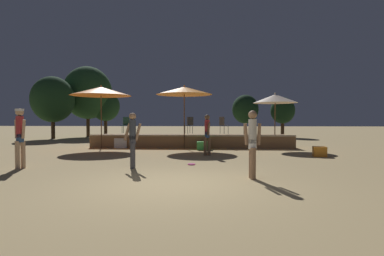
# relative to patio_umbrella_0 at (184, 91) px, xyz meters

# --- Properties ---
(ground_plane) EXTENTS (120.00, 120.00, 0.00)m
(ground_plane) POSITION_rel_patio_umbrella_0_xyz_m (0.44, -8.29, -2.87)
(ground_plane) COLOR tan
(wooden_deck) EXTENTS (10.31, 2.41, 0.69)m
(wooden_deck) POSITION_rel_patio_umbrella_0_xyz_m (0.31, 1.21, -2.56)
(wooden_deck) COLOR olive
(wooden_deck) RESTS_ON ground
(patio_umbrella_0) EXTENTS (2.78, 2.78, 3.15)m
(patio_umbrella_0) POSITION_rel_patio_umbrella_0_xyz_m (0.00, 0.00, 0.00)
(patio_umbrella_0) COLOR brown
(patio_umbrella_0) RESTS_ON ground
(patio_umbrella_1) EXTENTS (2.98, 2.98, 3.15)m
(patio_umbrella_1) POSITION_rel_patio_umbrella_0_xyz_m (-4.15, -0.19, -0.02)
(patio_umbrella_1) COLOR brown
(patio_umbrella_1) RESTS_ON ground
(patio_umbrella_2) EXTENTS (2.16, 2.16, 2.77)m
(patio_umbrella_2) POSITION_rel_patio_umbrella_0_xyz_m (4.48, 0.19, -0.40)
(patio_umbrella_2) COLOR brown
(patio_umbrella_2) RESTS_ON ground
(cube_seat_0) EXTENTS (0.64, 0.64, 0.38)m
(cube_seat_0) POSITION_rel_patio_umbrella_0_xyz_m (0.97, -0.52, -2.68)
(cube_seat_0) COLOR #4CC651
(cube_seat_0) RESTS_ON ground
(cube_seat_1) EXTENTS (0.54, 0.54, 0.38)m
(cube_seat_1) POSITION_rel_patio_umbrella_0_xyz_m (5.55, -2.92, -2.68)
(cube_seat_1) COLOR orange
(cube_seat_1) RESTS_ON ground
(cube_seat_2) EXTENTS (0.68, 0.68, 0.50)m
(cube_seat_2) POSITION_rel_patio_umbrella_0_xyz_m (-3.25, 0.23, -2.62)
(cube_seat_2) COLOR white
(cube_seat_2) RESTS_ON ground
(person_0) EXTENTS (0.28, 0.47, 1.64)m
(person_0) POSITION_rel_patio_umbrella_0_xyz_m (1.17, -2.87, -2.00)
(person_0) COLOR brown
(person_0) RESTS_ON ground
(person_1) EXTENTS (0.46, 0.29, 1.76)m
(person_1) POSITION_rel_patio_umbrella_0_xyz_m (-4.26, -6.41, -1.87)
(person_1) COLOR tan
(person_1) RESTS_ON ground
(person_2) EXTENTS (0.44, 0.29, 1.65)m
(person_2) POSITION_rel_patio_umbrella_0_xyz_m (2.32, -7.52, -1.99)
(person_2) COLOR #997051
(person_2) RESTS_ON ground
(person_3) EXTENTS (0.53, 0.29, 1.63)m
(person_3) POSITION_rel_patio_umbrella_0_xyz_m (-0.98, -6.14, -2.00)
(person_3) COLOR #3F3F47
(person_3) RESTS_ON ground
(bistro_chair_0) EXTENTS (0.40, 0.40, 0.90)m
(bistro_chair_0) POSITION_rel_patio_umbrella_0_xyz_m (-3.36, 1.41, -1.64)
(bistro_chair_0) COLOR #1E4C47
(bistro_chair_0) RESTS_ON wooden_deck
(bistro_chair_1) EXTENTS (0.48, 0.48, 0.90)m
(bistro_chair_1) POSITION_rel_patio_umbrella_0_xyz_m (1.95, 1.00, -1.64)
(bistro_chair_1) COLOR #47474C
(bistro_chair_1) RESTS_ON wooden_deck
(bistro_chair_2) EXTENTS (0.47, 0.47, 0.90)m
(bistro_chair_2) POSITION_rel_patio_umbrella_0_xyz_m (0.17, 1.31, -1.64)
(bistro_chair_2) COLOR #2D3338
(bistro_chair_2) RESTS_ON wooden_deck
(frisbee_disc) EXTENTS (0.25, 0.25, 0.03)m
(frisbee_disc) POSITION_rel_patio_umbrella_0_xyz_m (0.71, -5.37, -2.85)
(frisbee_disc) COLOR #E54C99
(frisbee_disc) RESTS_ON ground
(background_tree_0) EXTENTS (2.26, 2.26, 3.59)m
(background_tree_0) POSITION_rel_patio_umbrella_0_xyz_m (4.29, 11.32, -0.54)
(background_tree_0) COLOR #3D2B1C
(background_tree_0) RESTS_ON ground
(background_tree_1) EXTENTS (1.97, 1.97, 3.28)m
(background_tree_1) POSITION_rel_patio_umbrella_0_xyz_m (7.22, 10.26, -0.69)
(background_tree_1) COLOR #3D2B1C
(background_tree_1) RESTS_ON ground
(background_tree_2) EXTENTS (2.41, 2.41, 3.96)m
(background_tree_2) POSITION_rel_patio_umbrella_0_xyz_m (-7.76, 10.49, -0.25)
(background_tree_2) COLOR #3D2B1C
(background_tree_2) RESTS_ON ground
(background_tree_3) EXTENTS (4.04, 4.04, 5.94)m
(background_tree_3) POSITION_rel_patio_umbrella_0_xyz_m (-9.12, 10.02, 0.85)
(background_tree_3) COLOR #3D2B1C
(background_tree_3) RESTS_ON ground
(background_tree_4) EXTENTS (3.13, 3.13, 4.69)m
(background_tree_4) POSITION_rel_patio_umbrella_0_xyz_m (-10.56, 7.02, 0.09)
(background_tree_4) COLOR #3D2B1C
(background_tree_4) RESTS_ON ground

